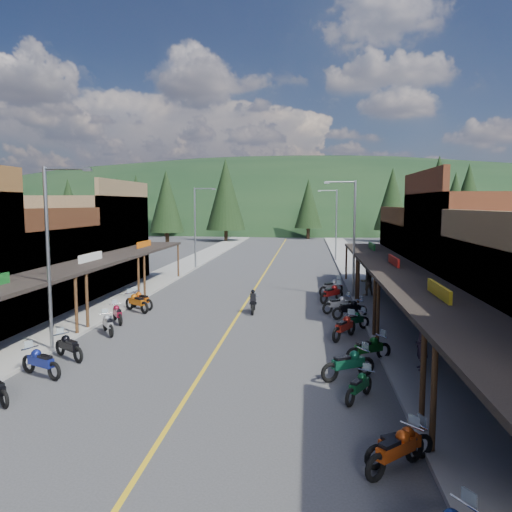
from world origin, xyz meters
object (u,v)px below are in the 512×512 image
(bike_west_8, at_px, (137,301))
(bike_east_9, at_px, (338,303))
(streetlight_1, at_px, (196,224))
(rider_on_bike, at_px, (253,303))
(streetlight_2, at_px, (352,233))
(pine_10, at_px, (167,201))
(shop_east_3, at_px, (442,257))
(pine_11, at_px, (438,198))
(pine_8, at_px, (118,207))
(bike_east_4, at_px, (348,362))
(bike_east_8, at_px, (350,308))
(pedestrian_east_b, at_px, (367,282))
(pine_7, at_px, (136,200))
(bike_west_4, at_px, (41,361))
(pedestrian_east_a, at_px, (422,345))
(bike_west_7, at_px, (117,313))
(bike_east_11, at_px, (331,286))
(pine_5, at_px, (468,195))
(bike_east_3, at_px, (359,385))
(bike_east_1, at_px, (396,448))
(pine_0, at_px, (68,203))
(shop_west_2, at_px, (10,269))
(bike_east_5, at_px, (369,347))
(bike_east_2, at_px, (400,442))
(bike_east_6, at_px, (344,326))
(bike_east_10, at_px, (332,292))
(pine_3, at_px, (308,203))
(bike_west_5, at_px, (69,345))
(bike_west_9, at_px, (141,299))
(streetlight_0, at_px, (51,250))
(bike_east_7, at_px, (354,320))
(pine_9, at_px, (455,204))
(bike_west_6, at_px, (108,323))
(pine_4, at_px, (392,199))
(streetlight_3, at_px, (335,222))
(pine_2, at_px, (226,195))
(shop_west_3, at_px, (81,241))

(bike_west_8, height_order, bike_east_9, bike_west_8)
(streetlight_1, xyz_separation_m, rider_on_bike, (7.76, -19.37, -3.88))
(streetlight_2, relative_size, pine_10, 0.69)
(shop_east_3, distance_m, pine_11, 27.81)
(pine_8, xyz_separation_m, bike_east_4, (27.51, -48.16, -5.34))
(bike_east_8, bearing_deg, pedestrian_east_b, 140.38)
(streetlight_1, bearing_deg, pine_7, 114.88)
(shop_east_3, height_order, bike_west_4, shop_east_3)
(bike_west_4, bearing_deg, streetlight_1, 28.03)
(bike_east_8, relative_size, pedestrian_east_a, 1.15)
(bike_west_7, relative_size, bike_east_11, 0.86)
(pine_5, relative_size, bike_east_4, 6.25)
(bike_east_3, bearing_deg, shop_east_3, 99.52)
(pine_5, bearing_deg, bike_east_1, -107.85)
(pine_0, bearing_deg, pine_8, -50.71)
(shop_west_2, distance_m, pine_10, 48.67)
(bike_east_5, xyz_separation_m, pedestrian_east_b, (1.56, 14.43, 0.48))
(bike_east_4, bearing_deg, bike_east_2, -23.27)
(shop_west_2, xyz_separation_m, pine_0, (-26.25, 60.30, 3.95))
(bike_east_6, height_order, bike_east_10, bike_east_10)
(pedestrian_east_b, bearing_deg, pine_7, -79.33)
(pine_3, distance_m, bike_west_5, 73.84)
(bike_west_7, xyz_separation_m, bike_east_8, (12.60, 2.32, 0.04))
(streetlight_2, xyz_separation_m, bike_east_8, (-0.59, -6.31, -3.85))
(bike_east_11, bearing_deg, pine_10, 164.40)
(shop_west_2, height_order, bike_west_9, shop_west_2)
(pine_7, relative_size, bike_east_2, 6.34)
(streetlight_1, relative_size, bike_west_5, 3.85)
(pine_3, height_order, bike_east_8, pine_3)
(streetlight_0, height_order, bike_east_8, streetlight_0)
(bike_west_7, distance_m, bike_east_7, 12.59)
(bike_east_6, bearing_deg, pine_5, 99.21)
(pine_8, bearing_deg, pine_9, 6.20)
(bike_east_10, bearing_deg, bike_east_3, -50.44)
(pine_10, xyz_separation_m, bike_east_8, (24.36, -48.31, -6.17))
(bike_west_6, bearing_deg, pine_9, 23.70)
(bike_east_6, bearing_deg, bike_east_10, 121.10)
(bike_west_5, relative_size, bike_east_11, 0.90)
(pine_4, relative_size, bike_west_8, 5.53)
(shop_west_2, height_order, streetlight_0, streetlight_0)
(bike_east_5, relative_size, pedestrian_east_b, 1.14)
(bike_east_3, bearing_deg, streetlight_3, 118.33)
(pine_2, xyz_separation_m, pine_11, (30.00, -20.00, -0.80))
(streetlight_1, xyz_separation_m, pedestrian_east_a, (15.27, -29.19, -3.38))
(shop_west_3, relative_size, bike_west_9, 4.97)
(pine_5, relative_size, bike_west_7, 7.02)
(shop_east_3, bearing_deg, bike_east_8, -127.57)
(shop_west_2, xyz_separation_m, rider_on_bike, (14.56, 0.93, -1.95))
(pine_3, xyz_separation_m, bike_west_9, (-10.17, -62.95, -5.86))
(shop_west_3, xyz_separation_m, bike_west_4, (7.91, -20.38, -2.90))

